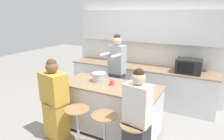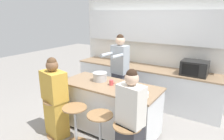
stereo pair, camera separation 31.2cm
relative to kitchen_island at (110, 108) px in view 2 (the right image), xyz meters
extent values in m
plane|color=gray|center=(0.00, 0.00, -0.46)|extent=(16.00, 16.00, 0.00)
cube|color=silver|center=(0.00, 1.86, 0.89)|extent=(3.80, 0.06, 2.70)
cube|color=silver|center=(0.00, 1.75, 1.36)|extent=(3.49, 0.16, 0.75)
cube|color=silver|center=(0.00, 1.51, -0.03)|extent=(3.49, 0.61, 0.86)
cube|color=#937556|center=(0.00, 1.51, 0.41)|extent=(3.52, 0.64, 0.03)
cube|color=black|center=(0.00, 0.00, -0.43)|extent=(1.68, 0.65, 0.06)
cube|color=silver|center=(0.00, 0.00, 0.01)|extent=(1.76, 0.73, 0.82)
cube|color=#937556|center=(0.00, 0.00, 0.44)|extent=(1.80, 0.77, 0.03)
cylinder|color=#997047|center=(-0.72, -0.63, -0.45)|extent=(0.38, 0.38, 0.01)
cylinder|color=#B7BABC|center=(-0.72, -0.63, -0.12)|extent=(0.04, 0.04, 0.65)
cylinder|color=#997047|center=(-0.72, -0.63, 0.21)|extent=(0.39, 0.39, 0.02)
cylinder|color=#B7BABC|center=(-0.24, -0.65, -0.12)|extent=(0.04, 0.04, 0.65)
cylinder|color=#997047|center=(-0.24, -0.65, 0.21)|extent=(0.39, 0.39, 0.02)
cylinder|color=#B7BABC|center=(0.24, -0.63, -0.12)|extent=(0.04, 0.04, 0.65)
cylinder|color=#997047|center=(0.24, -0.63, 0.21)|extent=(0.39, 0.39, 0.02)
cylinder|color=#997047|center=(0.72, -0.66, 0.21)|extent=(0.39, 0.39, 0.02)
cube|color=#383842|center=(-0.21, 0.71, -0.01)|extent=(0.30, 0.25, 0.91)
cube|color=#9EA8B2|center=(-0.21, 0.71, 0.74)|extent=(0.35, 0.25, 0.59)
cylinder|color=#9EA8B2|center=(-0.37, 0.46, 0.87)|extent=(0.10, 0.33, 0.07)
cylinder|color=#9EA8B2|center=(-0.11, 0.43, 0.87)|extent=(0.10, 0.33, 0.07)
sphere|color=#DBB293|center=(-0.21, 0.71, 1.13)|extent=(0.21, 0.21, 0.19)
sphere|color=black|center=(-0.21, 0.71, 1.18)|extent=(0.17, 0.17, 0.15)
cube|color=gold|center=(-0.72, -0.62, -0.12)|extent=(0.46, 0.35, 0.69)
cube|color=gold|center=(-0.72, -0.62, 0.48)|extent=(0.50, 0.38, 0.51)
sphere|color=brown|center=(-0.72, -0.62, 0.84)|extent=(0.24, 0.24, 0.20)
sphere|color=#513823|center=(-0.72, -0.62, 0.89)|extent=(0.20, 0.20, 0.16)
cube|color=silver|center=(0.74, -0.62, 0.50)|extent=(0.39, 0.28, 0.56)
sphere|color=#DBB293|center=(0.74, -0.62, 0.87)|extent=(0.21, 0.21, 0.18)
sphere|color=black|center=(0.74, -0.62, 0.93)|extent=(0.17, 0.17, 0.15)
cylinder|color=#B7BABC|center=(-0.27, 0.08, 0.53)|extent=(0.25, 0.25, 0.15)
cylinder|color=#B7BABC|center=(-0.27, 0.08, 0.61)|extent=(0.27, 0.27, 0.01)
cylinder|color=#B7BABC|center=(-0.42, 0.08, 0.57)|extent=(0.05, 0.01, 0.01)
cylinder|color=#B7BABC|center=(-0.11, 0.08, 0.57)|extent=(0.05, 0.01, 0.01)
cylinder|color=white|center=(0.72, -0.18, 0.49)|extent=(0.17, 0.17, 0.08)
cylinder|color=#DB4C51|center=(0.03, 0.00, 0.50)|extent=(0.07, 0.07, 0.09)
torus|color=#DB4C51|center=(0.08, 0.00, 0.50)|extent=(0.04, 0.01, 0.04)
ellipsoid|color=yellow|center=(0.50, -0.16, 0.48)|extent=(0.14, 0.05, 0.06)
ellipsoid|color=yellow|center=(0.47, -0.12, 0.48)|extent=(0.11, 0.13, 0.06)
ellipsoid|color=yellow|center=(0.54, -0.12, 0.48)|extent=(0.12, 0.12, 0.06)
cube|color=#38844C|center=(0.54, -0.30, 0.54)|extent=(0.07, 0.07, 0.17)
cylinder|color=white|center=(0.54, -0.30, 0.63)|extent=(0.03, 0.03, 0.02)
cube|color=black|center=(1.12, 1.48, 0.58)|extent=(0.52, 0.39, 0.30)
cube|color=black|center=(1.07, 1.28, 0.58)|extent=(0.32, 0.01, 0.23)
cube|color=black|center=(1.30, 1.28, 0.58)|extent=(0.09, 0.01, 0.24)
cylinder|color=beige|center=(-0.55, 1.51, 0.47)|extent=(0.14, 0.14, 0.09)
sphere|color=#336633|center=(-0.55, 1.51, 0.59)|extent=(0.18, 0.18, 0.18)
camera|label=1|loc=(1.55, -2.92, 1.67)|focal=32.00mm
camera|label=2|loc=(1.82, -2.76, 1.67)|focal=32.00mm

